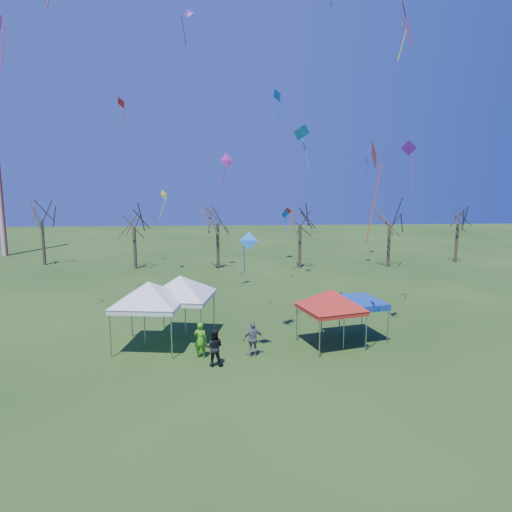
{
  "coord_description": "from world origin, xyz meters",
  "views": [
    {
      "loc": [
        -1.56,
        -21.85,
        8.85
      ],
      "look_at": [
        0.11,
        3.0,
        4.75
      ],
      "focal_mm": 32.0,
      "sensor_mm": 36.0,
      "label": 1
    }
  ],
  "objects": [
    {
      "name": "kite_9",
      "position": [
        6.96,
        0.73,
        16.05
      ],
      "size": [
        0.61,
        0.83,
        1.98
      ],
      "rotation": [
        0.0,
        0.0,
        1.15
      ],
      "color": "yellow",
      "rests_on": "ground"
    },
    {
      "name": "person_grey",
      "position": [
        -0.21,
        0.33,
        0.9
      ],
      "size": [
        1.12,
        0.67,
        1.8
      ],
      "primitive_type": "imported",
      "rotation": [
        0.0,
        0.0,
        3.38
      ],
      "color": "slate",
      "rests_on": "ground"
    },
    {
      "name": "kite_2",
      "position": [
        -11.38,
        24.33,
        16.24
      ],
      "size": [
        1.32,
        1.35,
        2.98
      ],
      "rotation": [
        0.0,
        0.0,
        2.32
      ],
      "color": "red",
      "rests_on": "ground"
    },
    {
      "name": "kite_22",
      "position": [
        4.5,
        22.02,
        5.89
      ],
      "size": [
        1.03,
        0.92,
        2.86
      ],
      "rotation": [
        0.0,
        0.0,
        2.84
      ],
      "color": "red",
      "rests_on": "ground"
    },
    {
      "name": "tent_blue",
      "position": [
        5.61,
        2.53,
        2.08
      ],
      "size": [
        3.47,
        3.47,
        2.26
      ],
      "rotation": [
        0.0,
        0.0,
        0.24
      ],
      "color": "gray",
      "rests_on": "ground"
    },
    {
      "name": "kite_25",
      "position": [
        1.26,
        3.12,
        13.29
      ],
      "size": [
        0.64,
        0.83,
        1.69
      ],
      "rotation": [
        0.0,
        0.0,
        2.01
      ],
      "color": "blue",
      "rests_on": "ground"
    },
    {
      "name": "tree_2",
      "position": [
        -2.37,
        24.38,
        6.29
      ],
      "size": [
        3.71,
        3.71,
        8.18
      ],
      "color": "#3D2D21",
      "rests_on": "ground"
    },
    {
      "name": "kite_27",
      "position": [
        2.5,
        2.69,
        11.36
      ],
      "size": [
        1.23,
        1.08,
        2.47
      ],
      "rotation": [
        0.0,
        0.0,
        3.59
      ],
      "color": "#157CE6",
      "rests_on": "ground"
    },
    {
      "name": "kite_5",
      "position": [
        5.18,
        -1.33,
        9.98
      ],
      "size": [
        0.61,
        1.47,
        4.7
      ],
      "rotation": [
        0.0,
        0.0,
        1.39
      ],
      "color": "#E9450C",
      "rests_on": "ground"
    },
    {
      "name": "ground",
      "position": [
        0.0,
        0.0,
        0.0
      ],
      "size": [
        140.0,
        140.0,
        0.0
      ],
      "primitive_type": "plane",
      "color": "#214114",
      "rests_on": "ground"
    },
    {
      "name": "kite_18",
      "position": [
        4.58,
        5.75,
        18.83
      ],
      "size": [
        0.49,
        0.84,
        2.13
      ],
      "rotation": [
        0.0,
        0.0,
        1.23
      ],
      "color": "blue",
      "rests_on": "ground"
    },
    {
      "name": "tent_red",
      "position": [
        4.04,
        1.49,
        2.94
      ],
      "size": [
        3.97,
        3.97,
        3.64
      ],
      "rotation": [
        0.0,
        0.0,
        0.28
      ],
      "color": "gray",
      "rests_on": "ground"
    },
    {
      "name": "kite_11",
      "position": [
        -1.38,
        13.6,
        10.38
      ],
      "size": [
        1.15,
        0.95,
        2.62
      ],
      "rotation": [
        0.0,
        0.0,
        0.6
      ],
      "color": "#E532B5",
      "rests_on": "ground"
    },
    {
      "name": "tree_3",
      "position": [
        6.03,
        24.04,
        6.08
      ],
      "size": [
        3.59,
        3.59,
        7.91
      ],
      "color": "#3D2D21",
      "rests_on": "ground"
    },
    {
      "name": "tree_0",
      "position": [
        -20.85,
        27.38,
        6.49
      ],
      "size": [
        3.83,
        3.83,
        8.44
      ],
      "color": "#3D2D21",
      "rests_on": "ground"
    },
    {
      "name": "person_dark",
      "position": [
        -2.17,
        -0.78,
        0.92
      ],
      "size": [
        0.97,
        0.79,
        1.84
      ],
      "primitive_type": "imported",
      "rotation": [
        0.0,
        0.0,
        3.03
      ],
      "color": "black",
      "rests_on": "ground"
    },
    {
      "name": "tree_4",
      "position": [
        15.36,
        24.0,
        6.06
      ],
      "size": [
        3.58,
        3.58,
        7.89
      ],
      "color": "#3D2D21",
      "rests_on": "ground"
    },
    {
      "name": "kite_26",
      "position": [
        -4.49,
        18.97,
        22.52
      ],
      "size": [
        1.09,
        0.97,
        2.83
      ],
      "rotation": [
        0.0,
        0.0,
        5.95
      ],
      "color": "#7016A0",
      "rests_on": "ground"
    },
    {
      "name": "tent_white_west",
      "position": [
        -5.64,
        1.93,
        3.37
      ],
      "size": [
        4.7,
        4.7,
        4.18
      ],
      "rotation": [
        0.0,
        0.0,
        -0.14
      ],
      "color": "gray",
      "rests_on": "ground"
    },
    {
      "name": "kite_13",
      "position": [
        -7.35,
        22.5,
        7.54
      ],
      "size": [
        0.99,
        1.22,
        2.82
      ],
      "rotation": [
        0.0,
        0.0,
        1.15
      ],
      "color": "#FDF81A",
      "rests_on": "ground"
    },
    {
      "name": "tent_white_mid",
      "position": [
        -4.14,
        3.37,
        3.37
      ],
      "size": [
        4.65,
        4.65,
        4.18
      ],
      "rotation": [
        0.0,
        0.0,
        -0.19
      ],
      "color": "gray",
      "rests_on": "ground"
    },
    {
      "name": "kite_19",
      "position": [
        3.67,
        18.06,
        5.94
      ],
      "size": [
        0.86,
        0.8,
        2.36
      ],
      "rotation": [
        0.0,
        0.0,
        3.79
      ],
      "color": "blue",
      "rests_on": "ground"
    },
    {
      "name": "kite_17",
      "position": [
        10.56,
        8.15,
        10.94
      ],
      "size": [
        1.08,
        0.74,
        3.15
      ],
      "rotation": [
        0.0,
        0.0,
        2.78
      ],
      "color": "purple",
      "rests_on": "ground"
    },
    {
      "name": "tree_5",
      "position": [
        23.72,
        26.07,
        5.73
      ],
      "size": [
        3.39,
        3.39,
        7.46
      ],
      "color": "#3D2D21",
      "rests_on": "ground"
    },
    {
      "name": "tree_1",
      "position": [
        -10.77,
        24.65,
        5.79
      ],
      "size": [
        3.42,
        3.42,
        7.54
      ],
      "color": "#3D2D21",
      "rests_on": "ground"
    },
    {
      "name": "kite_12",
      "position": [
        12.68,
        23.67,
        11.71
      ],
      "size": [
        0.82,
        1.11,
        3.16
      ],
      "rotation": [
        0.0,
        0.0,
        4.56
      ],
      "color": "#5C17A3",
      "rests_on": "ground"
    },
    {
      "name": "person_green",
      "position": [
        -2.88,
        0.29,
        0.92
      ],
      "size": [
        0.75,
        0.57,
        1.84
      ],
      "primitive_type": "imported",
      "rotation": [
        0.0,
        0.0,
        2.93
      ],
      "color": "#54B51D",
      "rests_on": "ground"
    },
    {
      "name": "kite_1",
      "position": [
        -0.44,
        0.09,
        5.96
      ],
      "size": [
        0.97,
        0.57,
        2.08
      ],
      "rotation": [
        0.0,
        0.0,
        6.13
      ],
      "color": "blue",
      "rests_on": "ground"
    }
  ]
}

